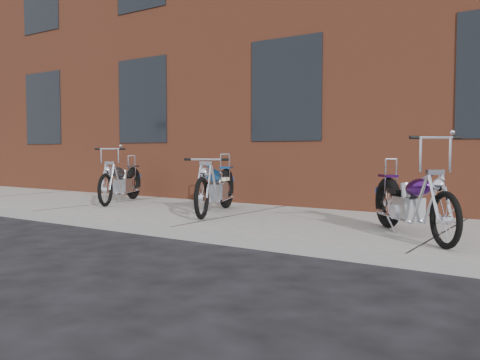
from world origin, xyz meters
The scene contains 6 objects.
ground centered at (0.00, 0.00, 0.00)m, with size 120.00×120.00×0.00m, color black.
sidewalk centered at (0.00, 1.50, 0.07)m, with size 22.00×3.00×0.15m, color slate.
building_brick centered at (0.00, 8.00, 4.00)m, with size 22.00×10.00×8.00m, color brown.
chopper_purple centered at (2.76, 1.02, 0.51)m, with size 1.40×1.58×1.13m.
chopper_blue centered at (-0.41, 1.52, 0.53)m, with size 0.90×2.00×0.92m.
chopper_third centered at (-2.90, 1.83, 0.52)m, with size 0.99×1.86×1.03m.
Camera 1 is at (4.40, -4.84, 1.13)m, focal length 38.00 mm.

